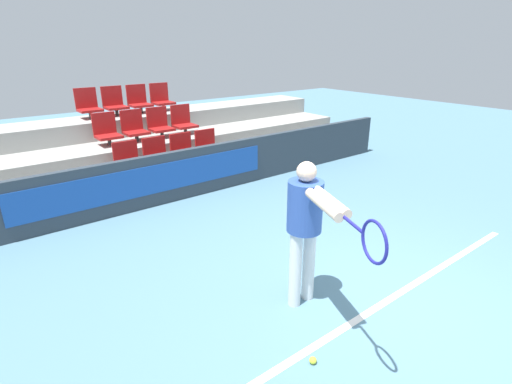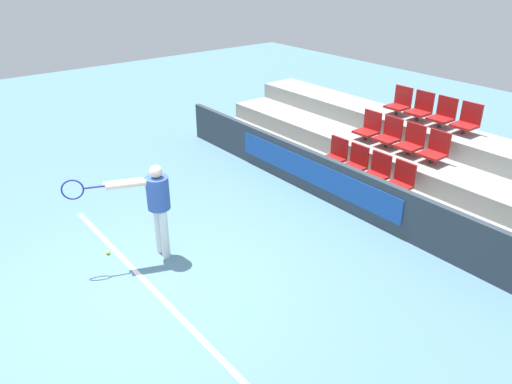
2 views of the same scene
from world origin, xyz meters
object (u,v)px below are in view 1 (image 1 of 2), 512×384
(stadium_chair_5, at_px, (134,128))
(stadium_chair_11, at_px, (161,99))
(stadium_chair_10, at_px, (139,101))
(tennis_ball, at_px, (313,360))
(stadium_chair_2, at_px, (184,152))
(stadium_chair_1, at_px, (157,156))
(stadium_chair_4, at_px, (107,131))
(tennis_player, at_px, (307,221))
(stadium_chair_0, at_px, (129,161))
(stadium_chair_9, at_px, (114,103))
(stadium_chair_3, at_px, (208,147))
(stadium_chair_8, at_px, (88,105))
(stadium_chair_7, at_px, (183,121))
(stadium_chair_6, at_px, (160,124))

(stadium_chair_5, relative_size, stadium_chair_11, 1.00)
(stadium_chair_10, xyz_separation_m, tennis_ball, (-1.43, -6.89, -1.36))
(stadium_chair_5, bearing_deg, stadium_chair_2, -61.09)
(stadium_chair_2, height_order, stadium_chair_5, stadium_chair_5)
(stadium_chair_1, distance_m, stadium_chair_5, 1.06)
(stadium_chair_4, height_order, tennis_player, tennis_player)
(stadium_chair_1, bearing_deg, stadium_chair_0, 180.00)
(stadium_chair_1, distance_m, tennis_player, 4.28)
(stadium_chair_9, bearing_deg, tennis_ball, -97.26)
(stadium_chair_3, relative_size, tennis_ball, 9.18)
(stadium_chair_8, bearing_deg, stadium_chair_7, -31.11)
(stadium_chair_2, bearing_deg, stadium_chair_3, 0.00)
(stadium_chair_6, height_order, tennis_ball, stadium_chair_6)
(stadium_chair_4, xyz_separation_m, stadium_chair_11, (1.64, 0.99, 0.38))
(stadium_chair_6, distance_m, stadium_chair_8, 1.53)
(stadium_chair_4, distance_m, tennis_player, 5.24)
(stadium_chair_6, bearing_deg, stadium_chair_10, 90.00)
(stadium_chair_8, bearing_deg, stadium_chair_2, -61.09)
(stadium_chair_6, height_order, stadium_chair_10, stadium_chair_10)
(stadium_chair_3, distance_m, tennis_ball, 5.32)
(stadium_chair_0, bearing_deg, tennis_ball, -93.84)
(stadium_chair_10, bearing_deg, stadium_chair_2, -90.00)
(stadium_chair_7, xyz_separation_m, tennis_player, (-1.45, -5.24, -0.03))
(stadium_chair_1, relative_size, tennis_player, 0.39)
(stadium_chair_11, bearing_deg, stadium_chair_2, -105.44)
(stadium_chair_0, height_order, tennis_player, tennis_player)
(stadium_chair_5, xyz_separation_m, tennis_player, (-0.36, -5.24, -0.03))
(stadium_chair_4, distance_m, stadium_chair_11, 1.96)
(stadium_chair_7, height_order, tennis_ball, stadium_chair_7)
(stadium_chair_10, bearing_deg, stadium_chair_3, -74.56)
(stadium_chair_7, xyz_separation_m, stadium_chair_10, (-0.55, 0.99, 0.38))
(stadium_chair_3, xyz_separation_m, stadium_chair_6, (-0.55, 0.99, 0.38))
(stadium_chair_5, relative_size, tennis_player, 0.39)
(stadium_chair_5, bearing_deg, stadium_chair_9, 90.00)
(stadium_chair_4, distance_m, stadium_chair_9, 1.19)
(stadium_chair_2, relative_size, stadium_chair_8, 1.00)
(stadium_chair_4, xyz_separation_m, tennis_ball, (-0.33, -5.90, -0.98))
(stadium_chair_8, xyz_separation_m, stadium_chair_11, (1.64, 0.00, 0.00))
(stadium_chair_4, bearing_deg, stadium_chair_2, -42.15)
(stadium_chair_6, bearing_deg, stadium_chair_9, 118.91)
(stadium_chair_3, height_order, stadium_chair_8, stadium_chair_8)
(stadium_chair_1, xyz_separation_m, stadium_chair_7, (1.10, 0.99, 0.38))
(stadium_chair_0, distance_m, stadium_chair_9, 2.19)
(stadium_chair_6, bearing_deg, stadium_chair_4, 180.00)
(stadium_chair_9, height_order, tennis_player, stadium_chair_9)
(stadium_chair_6, bearing_deg, tennis_ball, -103.59)
(tennis_player, xyz_separation_m, tennis_ball, (-0.52, -0.66, -0.95))
(stadium_chair_9, bearing_deg, stadium_chair_6, -61.09)
(stadium_chair_7, bearing_deg, stadium_chair_8, 148.89)
(stadium_chair_6, distance_m, stadium_chair_10, 1.06)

